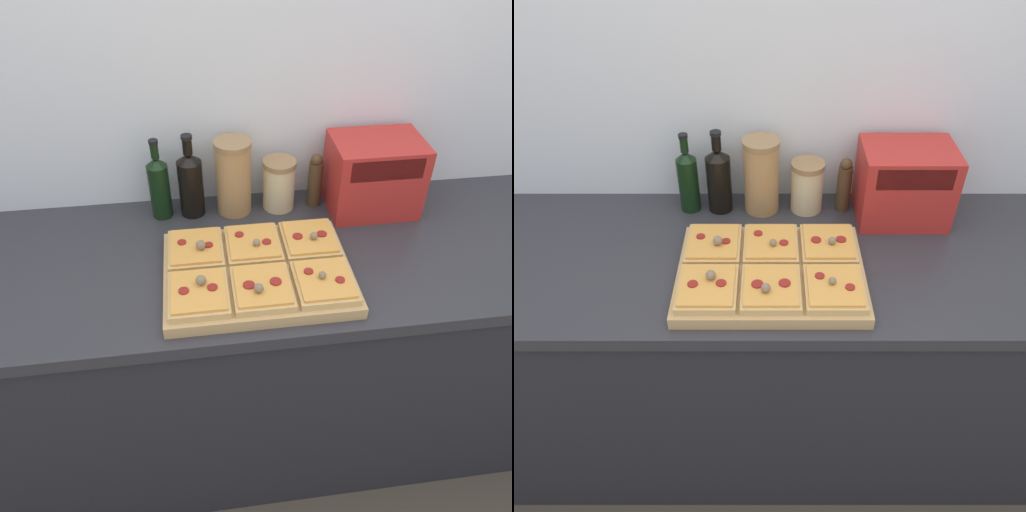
# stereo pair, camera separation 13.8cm
# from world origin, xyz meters

# --- Properties ---
(ground_plane) EXTENTS (12.00, 12.00, 0.00)m
(ground_plane) POSITION_xyz_m (0.00, 0.00, 0.00)
(ground_plane) COLOR #4C4238
(wall_back) EXTENTS (6.00, 0.06, 2.50)m
(wall_back) POSITION_xyz_m (0.00, 0.67, 1.25)
(wall_back) COLOR silver
(wall_back) RESTS_ON ground_plane
(kitchen_counter) EXTENTS (2.63, 0.67, 0.93)m
(kitchen_counter) POSITION_xyz_m (0.00, 0.32, 0.47)
(kitchen_counter) COLOR #232328
(kitchen_counter) RESTS_ON ground_plane
(cutting_board) EXTENTS (0.51, 0.38, 0.03)m
(cutting_board) POSITION_xyz_m (-0.08, 0.21, 0.95)
(cutting_board) COLOR tan
(cutting_board) RESTS_ON kitchen_counter
(pizza_slice_back_left) EXTENTS (0.15, 0.17, 0.06)m
(pizza_slice_back_left) POSITION_xyz_m (-0.24, 0.30, 0.98)
(pizza_slice_back_left) COLOR tan
(pizza_slice_back_left) RESTS_ON cutting_board
(pizza_slice_back_center) EXTENTS (0.15, 0.17, 0.05)m
(pizza_slice_back_center) POSITION_xyz_m (-0.08, 0.30, 0.98)
(pizza_slice_back_center) COLOR tan
(pizza_slice_back_center) RESTS_ON cutting_board
(pizza_slice_back_right) EXTENTS (0.15, 0.17, 0.05)m
(pizza_slice_back_right) POSITION_xyz_m (0.09, 0.30, 0.98)
(pizza_slice_back_right) COLOR tan
(pizza_slice_back_right) RESTS_ON cutting_board
(pizza_slice_front_left) EXTENTS (0.15, 0.17, 0.05)m
(pizza_slice_front_left) POSITION_xyz_m (-0.24, 0.12, 0.98)
(pizza_slice_front_left) COLOR tan
(pizza_slice_front_left) RESTS_ON cutting_board
(pizza_slice_front_center) EXTENTS (0.15, 0.17, 0.05)m
(pizza_slice_front_center) POSITION_xyz_m (-0.08, 0.12, 0.98)
(pizza_slice_front_center) COLOR tan
(pizza_slice_front_center) RESTS_ON cutting_board
(pizza_slice_front_right) EXTENTS (0.15, 0.17, 0.05)m
(pizza_slice_front_right) POSITION_xyz_m (0.09, 0.12, 0.98)
(pizza_slice_front_right) COLOR tan
(pizza_slice_front_right) RESTS_ON cutting_board
(olive_oil_bottle) EXTENTS (0.07, 0.07, 0.27)m
(olive_oil_bottle) POSITION_xyz_m (-0.34, 0.56, 1.04)
(olive_oil_bottle) COLOR black
(olive_oil_bottle) RESTS_ON kitchen_counter
(wine_bottle) EXTENTS (0.08, 0.08, 0.27)m
(wine_bottle) POSITION_xyz_m (-0.24, 0.56, 1.04)
(wine_bottle) COLOR black
(wine_bottle) RESTS_ON kitchen_counter
(grain_jar_tall) EXTENTS (0.12, 0.12, 0.25)m
(grain_jar_tall) POSITION_xyz_m (-0.11, 0.56, 1.05)
(grain_jar_tall) COLOR #AD7F4C
(grain_jar_tall) RESTS_ON kitchen_counter
(grain_jar_short) EXTENTS (0.11, 0.11, 0.17)m
(grain_jar_short) POSITION_xyz_m (0.04, 0.56, 1.01)
(grain_jar_short) COLOR beige
(grain_jar_short) RESTS_ON kitchen_counter
(pepper_mill) EXTENTS (0.05, 0.05, 0.18)m
(pepper_mill) POSITION_xyz_m (0.16, 0.56, 1.02)
(pepper_mill) COLOR #47331E
(pepper_mill) RESTS_ON kitchen_counter
(toaster_oven) EXTENTS (0.30, 0.21, 0.24)m
(toaster_oven) POSITION_xyz_m (0.34, 0.52, 1.05)
(toaster_oven) COLOR red
(toaster_oven) RESTS_ON kitchen_counter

